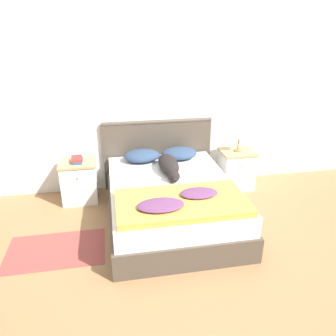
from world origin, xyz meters
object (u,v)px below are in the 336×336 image
bed (171,202)px  pillow_left (142,156)px  pillow_right (179,153)px  book_stack (77,160)px  nightstand_left (80,181)px  nightstand_right (236,169)px  table_lamp (239,134)px  dog (169,166)px

bed → pillow_left: pillow_left is taller
pillow_right → book_stack: 1.35m
pillow_left → nightstand_left: bearing=-179.6°
nightstand_right → table_lamp: 0.53m
pillow_left → book_stack: pillow_left is taller
book_stack → table_lamp: table_lamp is taller
pillow_right → book_stack: size_ratio=2.16×
pillow_right → dog: (-0.22, -0.42, 0.01)m
pillow_left → book_stack: 0.84m
bed → dog: bearing=83.6°
nightstand_right → dog: bearing=-158.6°
bed → pillow_right: 0.83m
nightstand_left → pillow_right: pillow_right is taller
table_lamp → nightstand_left: bearing=-179.9°
bed → table_lamp: bearing=33.3°
pillow_right → table_lamp: table_lamp is taller
dog → book_stack: bearing=160.2°
pillow_right → table_lamp: bearing=-0.3°
nightstand_left → pillow_right: bearing=0.3°
pillow_left → table_lamp: bearing=-0.2°
nightstand_left → table_lamp: size_ratio=1.70×
nightstand_right → pillow_right: size_ratio=1.16×
nightstand_left → dog: (1.13, -0.41, 0.31)m
nightstand_left → table_lamp: bearing=0.1°
bed → nightstand_left: nightstand_left is taller
bed → nightstand_left: size_ratio=3.45×
nightstand_right → dog: size_ratio=0.70×
nightstand_right → book_stack: book_stack is taller
nightstand_left → pillow_left: size_ratio=1.16×
nightstand_left → pillow_left: pillow_left is taller
table_lamp → book_stack: bearing=-179.7°
dog → book_stack: (-1.12, 0.41, 0.00)m
nightstand_left → book_stack: book_stack is taller
bed → nightstand_right: 1.31m
nightstand_left → pillow_right: size_ratio=1.16×
nightstand_left → book_stack: bearing=-80.2°
bed → book_stack: size_ratio=8.63×
nightstand_right → nightstand_left: bearing=180.0°
bed → dog: 0.45m
nightstand_left → book_stack: 0.31m
nightstand_right → table_lamp: (0.00, 0.00, 0.53)m
pillow_right → table_lamp: 0.87m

